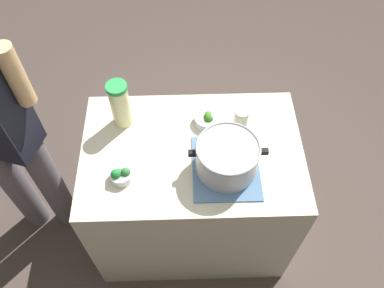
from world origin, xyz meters
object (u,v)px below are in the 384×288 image
lemonade_pitcher (120,104)px  mason_jar (241,120)px  broccoli_bowl_center (121,175)px  cooking_pot (227,157)px  person_cook (1,135)px  broccoli_bowl_front (208,119)px

lemonade_pitcher → mason_jar: bearing=173.4°
lemonade_pitcher → mason_jar: size_ratio=1.89×
mason_jar → broccoli_bowl_center: mason_jar is taller
cooking_pot → lemonade_pitcher: lemonade_pitcher is taller
person_cook → cooking_pot: bearing=169.7°
lemonade_pitcher → person_cook: bearing=9.9°
cooking_pot → broccoli_bowl_center: (0.48, 0.04, -0.06)m
broccoli_bowl_front → lemonade_pitcher: bearing=-2.6°
lemonade_pitcher → broccoli_bowl_front: (-0.42, 0.02, -0.10)m
lemonade_pitcher → broccoli_bowl_center: size_ratio=2.49×
cooking_pot → broccoli_bowl_center: cooking_pot is taller
lemonade_pitcher → person_cook: (0.57, 0.10, -0.08)m
cooking_pot → broccoli_bowl_front: cooking_pot is taller
broccoli_bowl_front → broccoli_bowl_center: size_ratio=1.27×
cooking_pot → broccoli_bowl_front: (0.07, -0.27, -0.07)m
cooking_pot → person_cook: bearing=-10.3°
lemonade_pitcher → broccoli_bowl_center: lemonade_pitcher is taller
cooking_pot → mason_jar: cooking_pot is taller
broccoli_bowl_front → person_cook: person_cook is taller
broccoli_bowl_front → person_cook: size_ratio=0.08×
broccoli_bowl_center → person_cook: size_ratio=0.06×
lemonade_pitcher → mason_jar: (-0.58, 0.07, -0.06)m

